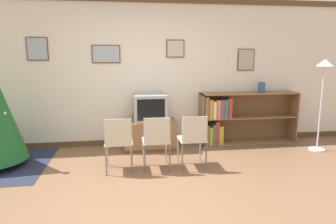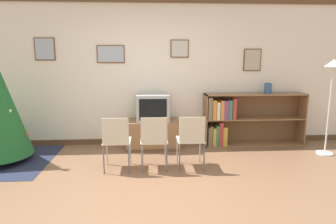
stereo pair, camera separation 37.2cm
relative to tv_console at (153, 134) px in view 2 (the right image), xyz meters
name	(u,v)px [view 2 (the right image)]	position (x,y,z in m)	size (l,w,h in m)	color
ground_plane	(148,192)	(-0.10, -1.83, -0.26)	(24.00, 24.00, 0.00)	brown
wall_back	(147,73)	(-0.10, 0.33, 1.09)	(8.75, 0.11, 2.70)	silver
area_rug	(0,161)	(-2.47, -0.57, -0.26)	(1.62, 1.63, 0.01)	#23283D
tv_console	(153,134)	(0.00, 0.00, 0.00)	(0.95, 0.53, 0.52)	brown
television	(153,107)	(0.00, 0.00, 0.50)	(0.58, 0.49, 0.48)	#9E9E99
folding_chair_left	(116,140)	(-0.55, -1.09, 0.21)	(0.40, 0.40, 0.82)	beige
folding_chair_center	(154,139)	(0.00, -1.09, 0.21)	(0.40, 0.40, 0.82)	beige
folding_chair_right	(191,139)	(0.55, -1.09, 0.21)	(0.40, 0.40, 0.82)	beige
bookshelf	(236,119)	(1.57, 0.10, 0.23)	(1.89, 0.36, 0.97)	olive
vase	(268,88)	(2.16, 0.11, 0.82)	(0.14, 0.14, 0.20)	#335684
standing_lamp	(332,82)	(2.95, -0.56, 0.98)	(0.28, 0.28, 1.62)	silver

